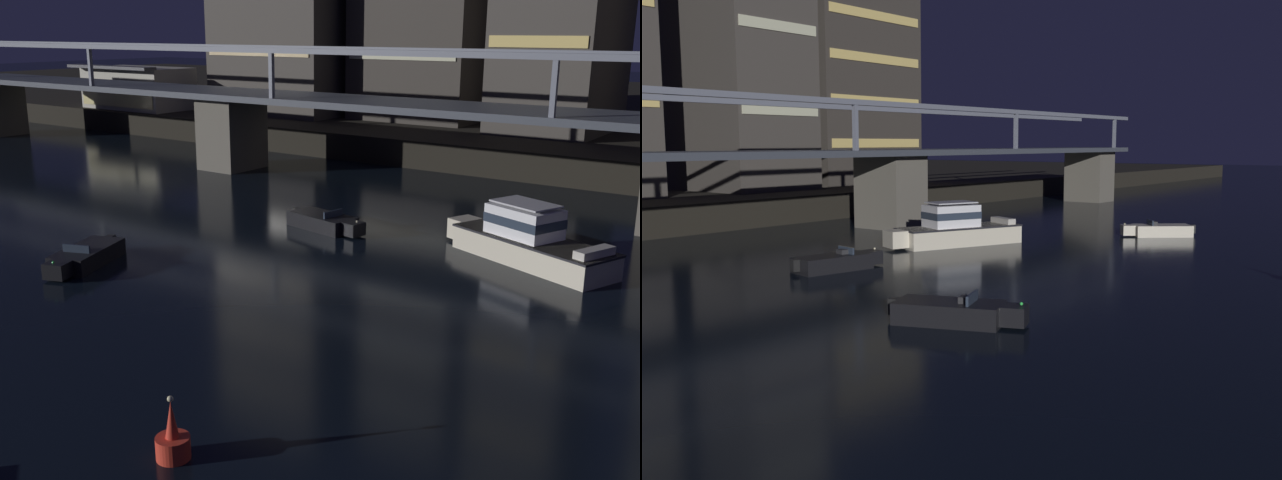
# 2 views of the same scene
# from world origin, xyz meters

# --- Properties ---
(far_riverbank) EXTENTS (240.00, 80.00, 2.20)m
(far_riverbank) POSITION_xyz_m (0.00, 86.39, 1.10)
(far_riverbank) COLOR black
(far_riverbank) RESTS_ON ground
(river_bridge) EXTENTS (103.99, 6.40, 9.38)m
(river_bridge) POSITION_xyz_m (-0.00, 38.38, 4.36)
(river_bridge) COLOR #605B51
(river_bridge) RESTS_ON ground
(waterfront_pavilion) EXTENTS (12.40, 7.40, 4.70)m
(waterfront_pavilion) POSITION_xyz_m (-41.09, 50.30, 4.44)
(waterfront_pavilion) COLOR #B2AD9E
(waterfront_pavilion) RESTS_ON far_riverbank
(cabin_cruiser_near_left) EXTENTS (9.26, 5.45, 2.79)m
(cabin_cruiser_near_left) POSITION_xyz_m (11.55, 28.43, 1.05)
(cabin_cruiser_near_left) COLOR beige
(cabin_cruiser_near_left) RESTS_ON ground
(speedboat_mid_left) EXTENTS (3.10, 5.08, 1.16)m
(speedboat_mid_left) POSITION_xyz_m (-4.81, 15.73, 0.41)
(speedboat_mid_left) COLOR black
(speedboat_mid_left) RESTS_ON ground
(speedboat_mid_center) EXTENTS (5.23, 2.48, 1.16)m
(speedboat_mid_center) POSITION_xyz_m (0.42, 27.56, 0.41)
(speedboat_mid_center) COLOR black
(speedboat_mid_center) RESTS_ON ground
(channel_buoy) EXTENTS (0.90, 0.90, 1.76)m
(channel_buoy) POSITION_xyz_m (10.51, 6.91, 0.48)
(channel_buoy) COLOR red
(channel_buoy) RESTS_ON ground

